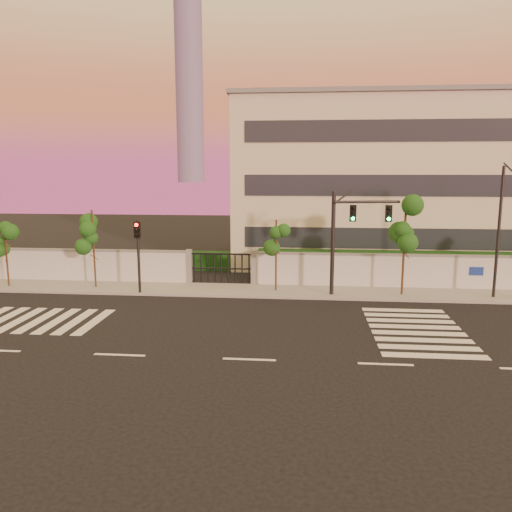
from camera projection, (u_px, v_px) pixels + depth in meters
The scene contains 14 objects.
ground at pixel (249, 360), 18.61m from camera, with size 120.00×120.00×0.00m, color black.
sidewalk at pixel (269, 291), 28.90m from camera, with size 60.00×3.00×0.15m, color gray.
perimeter_wall at pixel (272, 269), 30.20m from camera, with size 60.00×0.36×2.20m.
hedge_row at pixel (291, 265), 32.83m from camera, with size 41.00×4.25×1.80m.
institutional_building at pixel (396, 181), 38.32m from camera, with size 24.40×12.40×12.25m.
distant_skyscraper at pixel (189, 74), 288.83m from camera, with size 16.00×16.00×118.00m.
road_markings at pixel (223, 327), 22.44m from camera, with size 57.00×7.62×0.02m.
street_tree_b at pixel (6, 242), 29.43m from camera, with size 1.38×1.09×3.81m.
street_tree_c at pixel (93, 231), 29.05m from camera, with size 1.33×1.05×4.72m.
street_tree_d at pixel (277, 239), 28.25m from camera, with size 1.31×1.04×4.23m.
street_tree_e at pixel (406, 225), 27.21m from camera, with size 1.56×1.24×5.51m.
traffic_signal_main at pixel (347, 231), 27.18m from camera, with size 3.69×0.91×5.87m.
traffic_signal_secondary at pixel (138, 247), 27.82m from camera, with size 0.33×0.33×4.30m.
streetlight_east at pixel (500, 226), 26.44m from camera, with size 0.45×1.82×7.56m.
Camera 1 is at (1.90, -17.59, 6.97)m, focal length 35.00 mm.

